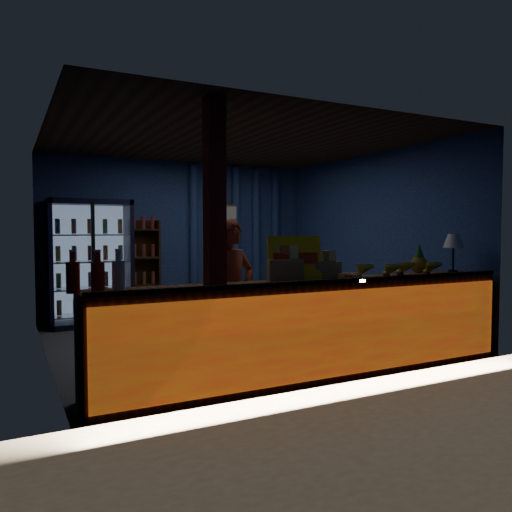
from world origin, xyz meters
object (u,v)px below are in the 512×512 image
Objects in this scene: shopkeeper at (232,295)px; pastry_tray at (350,278)px; green_chair at (304,294)px; table_lamp at (453,242)px.

shopkeeper reaches higher than pastry_tray.
shopkeeper is 3.87× the size of pastry_tray.
table_lamp reaches higher than green_chair.
pastry_tray reaches higher than green_chair.
table_lamp is at bearing 5.00° from pastry_tray.
shopkeeper is 2.14× the size of green_chair.
table_lamp is at bearing -29.64° from shopkeeper.
shopkeeper is 3.66m from green_chair.
pastry_tray is (-1.56, -3.30, 0.64)m from green_chair.
green_chair is 1.81× the size of pastry_tray.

